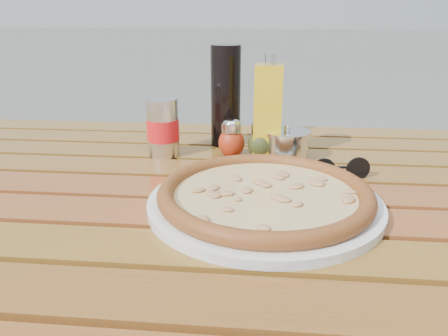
# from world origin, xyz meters

# --- Properties ---
(table) EXTENTS (1.40, 0.90, 0.75)m
(table) POSITION_xyz_m (0.00, -0.00, 0.67)
(table) COLOR #341C0C
(table) RESTS_ON ground
(plate) EXTENTS (0.40, 0.40, 0.01)m
(plate) POSITION_xyz_m (0.07, -0.07, 0.76)
(plate) COLOR silver
(plate) RESTS_ON table
(pizza) EXTENTS (0.40, 0.40, 0.03)m
(pizza) POSITION_xyz_m (0.07, -0.07, 0.77)
(pizza) COLOR beige
(pizza) RESTS_ON plate
(pepper_shaker) EXTENTS (0.07, 0.07, 0.08)m
(pepper_shaker) POSITION_xyz_m (0.00, 0.17, 0.79)
(pepper_shaker) COLOR #B22F14
(pepper_shaker) RESTS_ON table
(oregano_shaker) EXTENTS (0.06, 0.06, 0.08)m
(oregano_shaker) POSITION_xyz_m (0.06, 0.17, 0.79)
(oregano_shaker) COLOR #3B411A
(oregano_shaker) RESTS_ON table
(dark_bottle) EXTENTS (0.08, 0.08, 0.22)m
(dark_bottle) POSITION_xyz_m (-0.02, 0.27, 0.86)
(dark_bottle) COLOR black
(dark_bottle) RESTS_ON table
(soda_can) EXTENTS (0.09, 0.09, 0.12)m
(soda_can) POSITION_xyz_m (-0.14, 0.17, 0.81)
(soda_can) COLOR silver
(soda_can) RESTS_ON table
(olive_oil_cruet) EXTENTS (0.06, 0.06, 0.21)m
(olive_oil_cruet) POSITION_xyz_m (0.07, 0.18, 0.85)
(olive_oil_cruet) COLOR gold
(olive_oil_cruet) RESTS_ON table
(parmesan_tin) EXTENTS (0.13, 0.13, 0.07)m
(parmesan_tin) POSITION_xyz_m (0.11, 0.17, 0.78)
(parmesan_tin) COLOR silver
(parmesan_tin) RESTS_ON table
(sunglasses) EXTENTS (0.11, 0.04, 0.04)m
(sunglasses) POSITION_xyz_m (0.21, 0.07, 0.77)
(sunglasses) COLOR black
(sunglasses) RESTS_ON table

